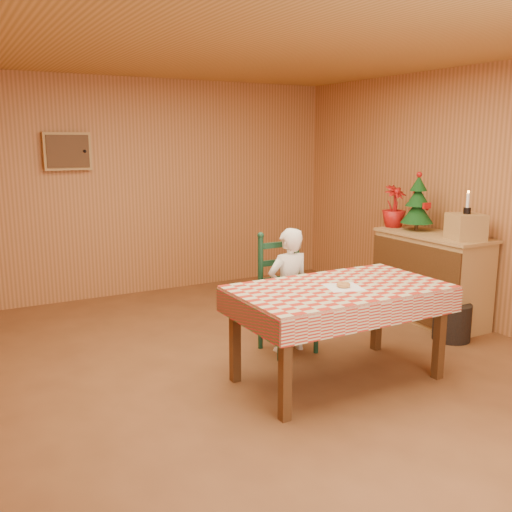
% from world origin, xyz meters
% --- Properties ---
extents(ground, '(6.00, 6.00, 0.00)m').
position_xyz_m(ground, '(0.00, 0.00, 0.00)').
color(ground, brown).
rests_on(ground, ground).
extents(cabin_walls, '(5.10, 6.05, 2.65)m').
position_xyz_m(cabin_walls, '(-0.00, 0.53, 1.83)').
color(cabin_walls, '#B57441').
rests_on(cabin_walls, ground).
extents(dining_table, '(1.66, 0.96, 0.77)m').
position_xyz_m(dining_table, '(0.43, -0.35, 0.69)').
color(dining_table, '#502E15').
rests_on(dining_table, ground).
extents(ladder_chair, '(0.44, 0.40, 1.08)m').
position_xyz_m(ladder_chair, '(0.43, 0.43, 0.50)').
color(ladder_chair, '#10311D').
rests_on(ladder_chair, ground).
extents(seated_child, '(0.41, 0.27, 1.12)m').
position_xyz_m(seated_child, '(0.43, 0.38, 0.56)').
color(seated_child, white).
rests_on(seated_child, ground).
extents(napkin, '(0.32, 0.32, 0.00)m').
position_xyz_m(napkin, '(0.43, -0.40, 0.77)').
color(napkin, white).
rests_on(napkin, dining_table).
extents(donut, '(0.12, 0.12, 0.04)m').
position_xyz_m(donut, '(0.43, -0.40, 0.79)').
color(donut, '#BE8244').
rests_on(donut, napkin).
extents(shelf_unit, '(0.54, 1.24, 0.93)m').
position_xyz_m(shelf_unit, '(2.20, 0.40, 0.47)').
color(shelf_unit, tan).
rests_on(shelf_unit, ground).
extents(crate, '(0.38, 0.38, 0.25)m').
position_xyz_m(crate, '(2.21, -0.00, 1.06)').
color(crate, tan).
rests_on(crate, shelf_unit).
extents(christmas_tree, '(0.34, 0.34, 0.62)m').
position_xyz_m(christmas_tree, '(2.21, 0.65, 1.21)').
color(christmas_tree, '#502E15').
rests_on(christmas_tree, shelf_unit).
extents(flower_arrangement, '(0.26, 0.26, 0.46)m').
position_xyz_m(flower_arrangement, '(2.16, 0.95, 1.16)').
color(flower_arrangement, '#A4110F').
rests_on(flower_arrangement, shelf_unit).
extents(candle_set, '(0.07, 0.07, 0.22)m').
position_xyz_m(candle_set, '(2.21, -0.00, 1.24)').
color(candle_set, black).
rests_on(candle_set, crate).
extents(storage_bin, '(0.47, 0.47, 0.35)m').
position_xyz_m(storage_bin, '(1.95, -0.14, 0.18)').
color(storage_bin, black).
rests_on(storage_bin, ground).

